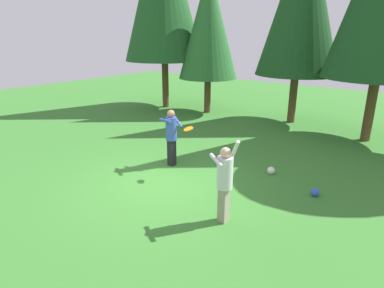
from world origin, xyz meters
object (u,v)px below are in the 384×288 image
at_px(frisbee, 188,129).
at_px(ball_white, 271,170).
at_px(tree_left, 209,24).
at_px(person_catcher, 171,133).
at_px(person_thrower, 225,178).
at_px(ball_blue, 315,192).

distance_m(frisbee, ball_white, 2.73).
bearing_deg(ball_white, tree_left, 138.70).
bearing_deg(person_catcher, person_thrower, -11.11).
relative_size(person_catcher, tree_left, 0.25).
xyz_separation_m(person_catcher, ball_white, (2.75, 1.24, -0.93)).
xyz_separation_m(ball_blue, ball_white, (-1.48, 0.60, 0.00)).
xyz_separation_m(person_catcher, ball_blue, (4.23, 0.64, -0.94)).
bearing_deg(ball_blue, frisbee, -163.96).
relative_size(person_thrower, ball_white, 8.55).
relative_size(person_thrower, tree_left, 0.27).
bearing_deg(frisbee, tree_left, 121.61).
distance_m(person_thrower, tree_left, 10.99).
xyz_separation_m(frisbee, tree_left, (-4.25, 6.90, 2.91)).
bearing_deg(tree_left, frisbee, -58.39).
bearing_deg(person_catcher, ball_white, 43.27).
xyz_separation_m(person_catcher, tree_left, (-3.33, 6.59, 3.26)).
distance_m(person_catcher, frisbee, 1.03).
distance_m(ball_white, tree_left, 9.12).
height_order(frisbee, tree_left, tree_left).
distance_m(person_catcher, ball_white, 3.16).
xyz_separation_m(ball_blue, tree_left, (-7.56, 5.95, 4.20)).
distance_m(person_thrower, person_catcher, 3.50).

